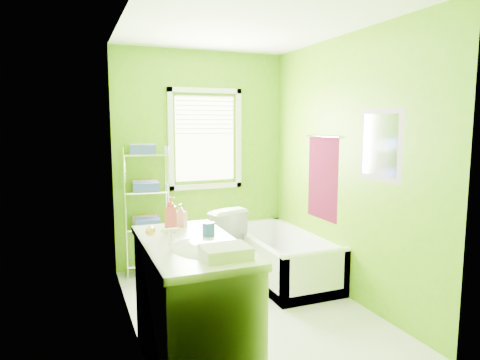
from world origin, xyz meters
name	(u,v)px	position (x,y,z in m)	size (l,w,h in m)	color
ground	(247,308)	(0.00, 0.00, 0.00)	(2.90, 2.90, 0.00)	silver
room_envelope	(247,145)	(0.00, 0.00, 1.55)	(2.14, 2.94, 2.62)	#578E06
window	(205,134)	(0.05, 1.42, 1.61)	(0.92, 0.05, 1.22)	white
door	(154,244)	(-1.04, -1.00, 1.00)	(0.09, 0.80, 2.00)	white
right_wall_decor	(343,166)	(1.04, -0.02, 1.32)	(0.04, 1.48, 1.17)	#4A081B
bathtub	(280,263)	(0.67, 0.61, 0.17)	(0.76, 1.62, 0.52)	white
toilet	(213,238)	(0.03, 1.09, 0.40)	(0.44, 0.78, 0.80)	white
vanity	(192,303)	(-0.75, -0.80, 0.49)	(0.63, 1.24, 1.20)	white
wire_shelf_unit	(147,196)	(-0.70, 1.29, 0.91)	(0.53, 0.43, 1.50)	silver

